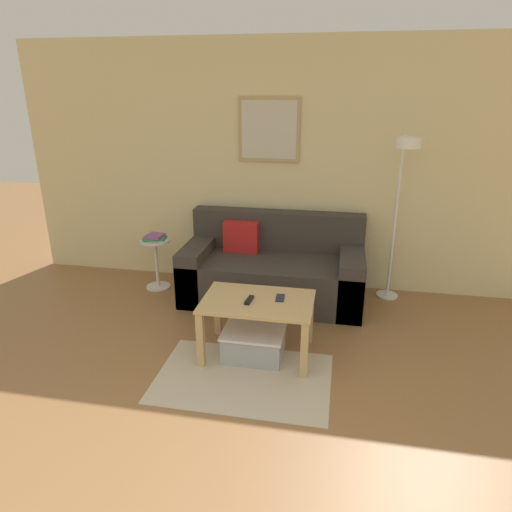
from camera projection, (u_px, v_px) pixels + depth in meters
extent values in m
cube|color=beige|center=(277.00, 168.00, 4.77)|extent=(5.60, 0.06, 2.55)
cube|color=tan|center=(269.00, 130.00, 4.61)|extent=(0.63, 0.02, 0.64)
cube|color=beige|center=(269.00, 130.00, 4.60)|extent=(0.56, 0.01, 0.57)
cube|color=#C1B299|center=(243.00, 378.00, 3.47)|extent=(1.32, 0.87, 0.01)
cube|color=#38332D|center=(273.00, 279.00, 4.68)|extent=(1.81, 0.85, 0.45)
cube|color=#38332D|center=(278.00, 230.00, 4.83)|extent=(1.81, 0.20, 0.41)
cube|color=#38332D|center=(199.00, 268.00, 4.80)|extent=(0.24, 0.85, 0.57)
cube|color=#38332D|center=(351.00, 279.00, 4.52)|extent=(0.24, 0.85, 0.57)
cube|color=red|center=(241.00, 237.00, 4.75)|extent=(0.36, 0.14, 0.32)
cube|color=tan|center=(258.00, 301.00, 3.62)|extent=(0.88, 0.59, 0.02)
cube|color=tan|center=(201.00, 340.00, 3.54)|extent=(0.06, 0.06, 0.47)
cube|color=tan|center=(304.00, 350.00, 3.40)|extent=(0.06, 0.06, 0.47)
cube|color=tan|center=(218.00, 310.00, 4.01)|extent=(0.06, 0.06, 0.47)
cube|color=tan|center=(310.00, 318.00, 3.87)|extent=(0.06, 0.06, 0.47)
cube|color=#9EA3A8|center=(254.00, 344.00, 3.72)|extent=(0.47, 0.37, 0.22)
cube|color=silver|center=(254.00, 331.00, 3.67)|extent=(0.50, 0.39, 0.02)
cylinder|color=white|center=(387.00, 295.00, 4.82)|extent=(0.22, 0.22, 0.02)
cylinder|color=white|center=(395.00, 220.00, 4.53)|extent=(0.03, 0.03, 1.63)
cylinder|color=white|center=(406.00, 137.00, 4.09)|extent=(0.02, 0.32, 0.02)
cylinder|color=white|center=(408.00, 143.00, 3.96)|extent=(0.22, 0.22, 0.09)
cylinder|color=silver|center=(159.00, 286.00, 5.03)|extent=(0.26, 0.26, 0.01)
cylinder|color=silver|center=(157.00, 264.00, 4.94)|extent=(0.04, 0.04, 0.51)
cylinder|color=silver|center=(155.00, 241.00, 4.85)|extent=(0.31, 0.31, 0.02)
cube|color=silver|center=(156.00, 240.00, 4.84)|extent=(0.22, 0.14, 0.01)
cube|color=#387F4C|center=(155.00, 238.00, 4.83)|extent=(0.24, 0.17, 0.02)
cube|color=#8C4C93|center=(155.00, 236.00, 4.83)|extent=(0.19, 0.19, 0.03)
cube|color=black|center=(249.00, 300.00, 3.60)|extent=(0.05, 0.15, 0.02)
cube|color=#1E2338|center=(280.00, 298.00, 3.65)|extent=(0.07, 0.14, 0.01)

